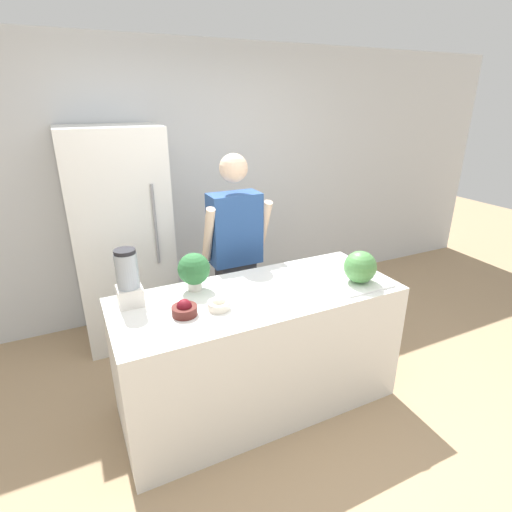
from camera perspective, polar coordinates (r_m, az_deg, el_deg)
ground_plane at (r=2.92m, az=3.99°, el=-24.38°), size 14.00×14.00×0.00m
wall_back at (r=4.05m, az=-10.58°, el=9.98°), size 8.00×0.06×2.60m
counter_island at (r=2.88m, az=0.34°, el=-13.24°), size 1.91×0.77×0.89m
refrigerator at (r=3.68m, az=-18.64°, el=2.29°), size 0.79×0.65×1.89m
person at (r=3.32m, az=-2.96°, el=0.13°), size 0.55×0.27×1.71m
cutting_board at (r=2.86m, az=14.47°, el=-3.74°), size 0.39×0.30×0.01m
watermelon at (r=2.82m, az=14.66°, el=-1.53°), size 0.22×0.22×0.22m
bowl_cherries at (r=2.42m, az=-10.19°, el=-7.48°), size 0.15×0.15×0.10m
bowl_cream at (r=2.46m, az=-5.33°, el=-6.86°), size 0.14×0.14×0.09m
blender at (r=2.56m, az=-17.81°, el=-3.15°), size 0.15×0.15×0.37m
potted_plant at (r=2.67m, az=-8.85°, el=-1.95°), size 0.21×0.21×0.26m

